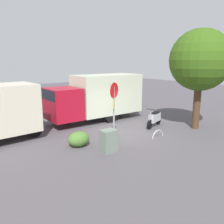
% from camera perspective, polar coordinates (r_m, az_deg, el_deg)
% --- Properties ---
extents(ground_plane, '(60.00, 60.00, 0.00)m').
position_cam_1_polar(ground_plane, '(13.14, 3.28, -5.21)').
color(ground_plane, '#4F4A4F').
extents(box_truck_near, '(8.16, 2.37, 3.03)m').
position_cam_1_polar(box_truck_near, '(15.58, -4.01, 3.85)').
color(box_truck_near, black).
rests_on(box_truck_near, ground).
extents(motorcycle, '(1.76, 0.77, 1.20)m').
position_cam_1_polar(motorcycle, '(14.55, 10.29, -1.51)').
color(motorcycle, black).
rests_on(motorcycle, ground).
extents(stop_sign, '(0.71, 0.33, 2.94)m').
position_cam_1_polar(stop_sign, '(11.41, 0.50, 2.24)').
color(stop_sign, '#9E9EA3').
rests_on(stop_sign, ground).
extents(street_tree, '(3.48, 3.48, 5.73)m').
position_cam_1_polar(street_tree, '(14.45, 20.60, 11.61)').
color(street_tree, '#47301E').
rests_on(street_tree, ground).
extents(utility_cabinet, '(0.68, 0.52, 1.01)m').
position_cam_1_polar(utility_cabinet, '(10.43, -0.84, -7.03)').
color(utility_cabinet, slate).
rests_on(utility_cabinet, ground).
extents(bike_rack_hoop, '(0.85, 0.07, 0.85)m').
position_cam_1_polar(bike_rack_hoop, '(12.69, 11.03, -6.07)').
color(bike_rack_hoop, '#B7B7BC').
rests_on(bike_rack_hoop, ground).
extents(shrub_near_sign, '(1.05, 0.86, 0.71)m').
position_cam_1_polar(shrub_near_sign, '(11.24, -8.07, -6.50)').
color(shrub_near_sign, '#49722E').
rests_on(shrub_near_sign, ground).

